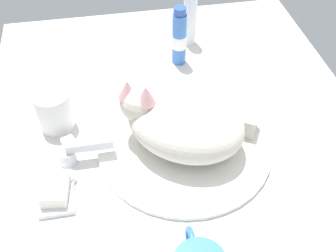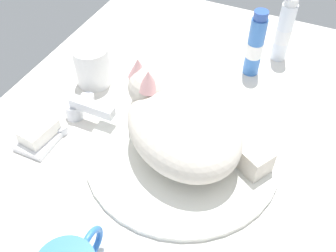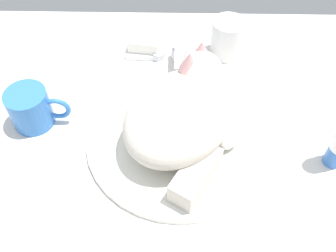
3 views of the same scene
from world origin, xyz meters
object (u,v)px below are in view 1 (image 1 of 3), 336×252
at_px(cat, 181,119).
at_px(rinse_cup, 54,110).
at_px(mouthwash_bottle, 190,18).
at_px(toothpaste_bottle, 179,38).
at_px(soap_bar, 55,189).
at_px(faucet, 75,153).

xyz_separation_m(cat, rinse_cup, (0.10, 0.25, -0.03)).
bearing_deg(mouthwash_bottle, rinse_cup, 126.48).
relative_size(cat, toothpaste_bottle, 2.03).
bearing_deg(soap_bar, toothpaste_bottle, -39.50).
height_order(soap_bar, mouthwash_bottle, mouthwash_bottle).
xyz_separation_m(rinse_cup, soap_bar, (-0.19, 0.00, -0.02)).
xyz_separation_m(rinse_cup, toothpaste_bottle, (0.18, -0.30, 0.03)).
bearing_deg(cat, toothpaste_bottle, -10.58).
relative_size(faucet, soap_bar, 1.79).
distance_m(faucet, toothpaste_bottle, 0.39).
bearing_deg(soap_bar, cat, -70.58).
distance_m(rinse_cup, toothpaste_bottle, 0.35).
xyz_separation_m(faucet, mouthwash_bottle, (0.37, -0.31, 0.05)).
bearing_deg(cat, rinse_cup, 67.79).
height_order(toothpaste_bottle, mouthwash_bottle, mouthwash_bottle).
xyz_separation_m(faucet, toothpaste_bottle, (0.29, -0.27, 0.05)).
bearing_deg(faucet, cat, -87.98).
xyz_separation_m(faucet, rinse_cup, (0.11, 0.04, 0.02)).
height_order(cat, mouthwash_bottle, cat).
bearing_deg(faucet, soap_bar, 154.81).
bearing_deg(rinse_cup, mouthwash_bottle, -53.52).
height_order(cat, rinse_cup, cat).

